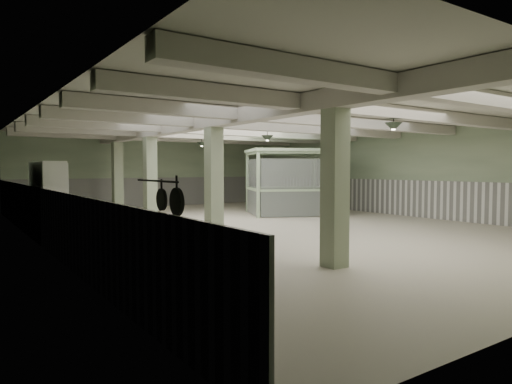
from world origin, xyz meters
TOP-DOWN VIEW (x-y plane):
  - floor at (0.00, 0.00)m, footprint 20.00×20.00m
  - ceiling at (0.00, 0.00)m, footprint 14.00×20.00m
  - wall_back at (0.00, 10.00)m, footprint 14.00×0.02m
  - wall_left at (-7.00, 0.00)m, footprint 0.02×20.00m
  - wall_right at (7.00, 0.00)m, footprint 0.02×20.00m
  - wainscot_left at (-6.97, 0.00)m, footprint 0.05×19.90m
  - wainscot_right at (6.97, 0.00)m, footprint 0.05×19.90m
  - wainscot_back at (0.00, 9.97)m, footprint 13.90×0.05m
  - girder at (-2.50, 0.00)m, footprint 0.45×19.90m
  - beam_a at (0.00, -7.50)m, footprint 13.90×0.35m
  - beam_b at (0.00, -5.00)m, footprint 13.90×0.35m
  - beam_c at (0.00, -2.50)m, footprint 13.90×0.35m
  - beam_d at (0.00, 0.00)m, footprint 13.90×0.35m
  - beam_e at (0.00, 2.50)m, footprint 13.90×0.35m
  - beam_f at (0.00, 5.00)m, footprint 13.90×0.35m
  - beam_g at (0.00, 7.50)m, footprint 13.90×0.35m
  - column_a at (-2.50, -6.00)m, footprint 0.42×0.42m
  - column_b at (-2.50, -1.00)m, footprint 0.42×0.42m
  - column_c at (-2.50, 4.00)m, footprint 0.42×0.42m
  - column_d at (-2.50, 8.00)m, footprint 0.42×0.42m
  - hook_rail at (-6.93, -7.60)m, footprint 0.02×1.20m
  - pendant_front at (0.50, -5.00)m, footprint 0.44×0.44m
  - pendant_mid at (0.50, 0.50)m, footprint 0.44×0.44m
  - pendant_back at (0.50, 5.50)m, footprint 0.44×0.44m
  - prep_counter at (-6.54, -3.61)m, footprint 0.90×5.15m
  - pitcher_near at (-6.60, -4.29)m, footprint 0.25×0.28m
  - pitcher_far at (-6.37, -5.76)m, footprint 0.23×0.25m
  - veg_colander at (-6.47, -5.82)m, footprint 0.53×0.53m
  - orange_bowl at (-6.64, -3.43)m, footprint 0.27×0.27m
  - skillet_near at (-6.88, -8.06)m, footprint 0.04×0.31m
  - skillet_far at (-6.88, -7.63)m, footprint 0.03×0.26m
  - walkin_cooler at (-6.62, 1.00)m, footprint 0.88×2.37m
  - guard_booth at (3.39, 2.90)m, footprint 4.37×4.10m
  - filing_cabinet at (5.49, 2.46)m, footprint 0.54×0.69m

SIDE VIEW (x-z plane):
  - floor at x=0.00m, z-range 0.00..0.00m
  - prep_counter at x=-6.54m, z-range 0.01..0.92m
  - filing_cabinet at x=5.49m, z-range 0.00..1.34m
  - wainscot_left at x=-6.97m, z-range 0.00..1.50m
  - wainscot_right at x=6.97m, z-range 0.00..1.50m
  - wainscot_back at x=0.00m, z-range 0.00..1.50m
  - orange_bowl at x=-6.64m, z-range 0.90..0.98m
  - veg_colander at x=-6.47m, z-range 0.90..1.10m
  - pitcher_far at x=-6.37m, z-range 0.90..1.17m
  - pitcher_near at x=-6.60m, z-range 0.90..1.21m
  - walkin_cooler at x=-6.62m, z-range 0.00..2.17m
  - skillet_near at x=-6.88m, z-range 1.47..1.79m
  - skillet_far at x=-6.88m, z-range 1.50..1.76m
  - wall_back at x=0.00m, z-range 0.00..3.60m
  - wall_left at x=-7.00m, z-range 0.00..3.60m
  - wall_right at x=7.00m, z-range 0.00..3.60m
  - column_a at x=-2.50m, z-range 0.00..3.60m
  - column_b at x=-2.50m, z-range 0.00..3.60m
  - column_c at x=-2.50m, z-range 0.00..3.60m
  - column_d at x=-2.50m, z-range 0.00..3.60m
  - hook_rail at x=-6.93m, z-range 1.84..1.86m
  - guard_booth at x=3.39m, z-range 0.47..3.28m
  - pendant_front at x=0.50m, z-range 2.94..3.16m
  - pendant_mid at x=0.50m, z-range 2.94..3.16m
  - pendant_back at x=0.50m, z-range 2.94..3.16m
  - girder at x=-2.50m, z-range 3.18..3.58m
  - beam_a at x=0.00m, z-range 3.26..3.58m
  - beam_b at x=0.00m, z-range 3.26..3.58m
  - beam_c at x=0.00m, z-range 3.26..3.58m
  - beam_d at x=0.00m, z-range 3.26..3.58m
  - beam_e at x=0.00m, z-range 3.26..3.58m
  - beam_f at x=0.00m, z-range 3.26..3.58m
  - beam_g at x=0.00m, z-range 3.26..3.58m
  - ceiling at x=0.00m, z-range 3.59..3.61m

